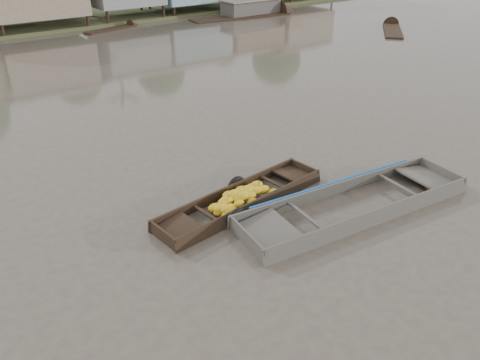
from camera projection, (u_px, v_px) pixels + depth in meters
ground at (258, 210)px, 12.83m from camera, size 120.00×120.00×0.00m
banana_boat at (240, 201)px, 12.97m from camera, size 5.46×1.82×0.73m
viewer_boat at (355, 207)px, 12.87m from camera, size 7.20×2.66×0.57m
distant_boats at (222, 18)px, 37.42m from camera, size 46.55×15.87×1.38m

